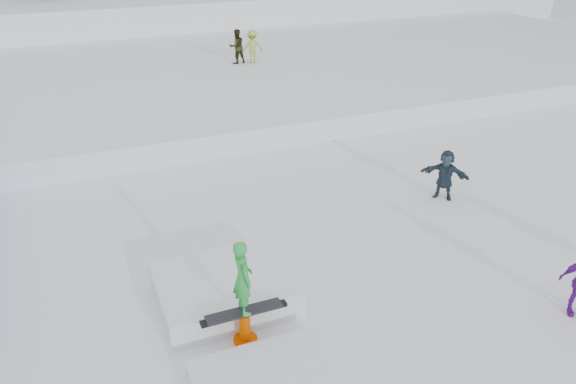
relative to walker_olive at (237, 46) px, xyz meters
name	(u,v)px	position (x,y,z in m)	size (l,w,h in m)	color
ground	(302,282)	(-3.59, -15.52, -1.56)	(120.00, 120.00, 0.00)	white
snow_berm	(115,12)	(-3.59, 14.48, -0.36)	(60.00, 14.00, 2.40)	white
snow_midrise	(157,77)	(-3.59, 0.48, -1.16)	(50.00, 18.00, 0.80)	white
walker_olive	(237,46)	(0.00, 0.00, 0.00)	(0.74, 0.58, 1.52)	black
walker_ygreen	(252,47)	(0.67, -0.21, -0.02)	(0.95, 0.55, 1.47)	#94C044
spectator_dark	(445,175)	(1.52, -13.42, -0.87)	(1.28, 0.41, 1.38)	#22323F
jib_rail_feature	(235,309)	(-5.28, -16.22, -1.26)	(2.60, 4.40, 2.11)	white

